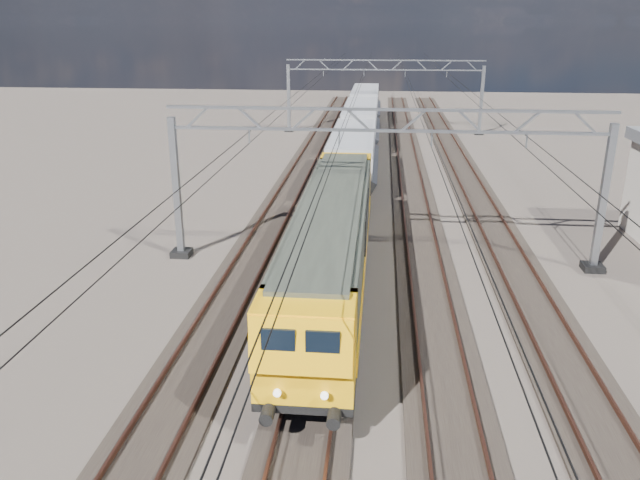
# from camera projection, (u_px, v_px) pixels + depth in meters

# --- Properties ---
(ground) EXTENTS (160.00, 160.00, 0.00)m
(ground) POSITION_uv_depth(u_px,v_px,m) (380.00, 299.00, 25.22)
(ground) COLOR black
(ground) RESTS_ON ground
(track_outer_west) EXTENTS (2.60, 140.00, 0.30)m
(track_outer_west) POSITION_uv_depth(u_px,v_px,m) (235.00, 291.00, 25.74)
(track_outer_west) COLOR black
(track_outer_west) RESTS_ON ground
(track_loco) EXTENTS (2.60, 140.00, 0.30)m
(track_loco) POSITION_uv_depth(u_px,v_px,m) (331.00, 295.00, 25.38)
(track_loco) COLOR black
(track_loco) RESTS_ON ground
(track_inner_east) EXTENTS (2.60, 140.00, 0.30)m
(track_inner_east) POSITION_uv_depth(u_px,v_px,m) (430.00, 299.00, 25.02)
(track_inner_east) COLOR black
(track_inner_east) RESTS_ON ground
(track_outer_east) EXTENTS (2.60, 140.00, 0.30)m
(track_outer_east) POSITION_uv_depth(u_px,v_px,m) (532.00, 303.00, 24.65)
(track_outer_east) COLOR black
(track_outer_east) RESTS_ON ground
(catenary_gantry_mid) EXTENTS (19.90, 0.90, 7.11)m
(catenary_gantry_mid) POSITION_uv_depth(u_px,v_px,m) (384.00, 181.00, 27.68)
(catenary_gantry_mid) COLOR gray
(catenary_gantry_mid) RESTS_ON ground
(catenary_gantry_far) EXTENTS (19.90, 0.90, 7.11)m
(catenary_gantry_far) POSITION_uv_depth(u_px,v_px,m) (384.00, 93.00, 61.49)
(catenary_gantry_far) COLOR gray
(catenary_gantry_far) RESTS_ON ground
(overhead_wires) EXTENTS (12.03, 140.00, 0.53)m
(overhead_wires) POSITION_uv_depth(u_px,v_px,m) (385.00, 125.00, 30.83)
(overhead_wires) COLOR black
(overhead_wires) RESTS_ON ground
(locomotive) EXTENTS (2.76, 21.10, 3.62)m
(locomotive) POSITION_uv_depth(u_px,v_px,m) (332.00, 239.00, 25.06)
(locomotive) COLOR black
(locomotive) RESTS_ON ground
(hopper_wagon_lead) EXTENTS (3.38, 13.00, 3.25)m
(hopper_wagon_lead) POSITION_uv_depth(u_px,v_px,m) (353.00, 154.00, 41.71)
(hopper_wagon_lead) COLOR black
(hopper_wagon_lead) RESTS_ON ground
(hopper_wagon_mid) EXTENTS (3.38, 13.00, 3.25)m
(hopper_wagon_mid) POSITION_uv_depth(u_px,v_px,m) (360.00, 122.00, 55.05)
(hopper_wagon_mid) COLOR black
(hopper_wagon_mid) RESTS_ON ground
(hopper_wagon_third) EXTENTS (3.38, 13.00, 3.25)m
(hopper_wagon_third) POSITION_uv_depth(u_px,v_px,m) (365.00, 102.00, 68.38)
(hopper_wagon_third) COLOR black
(hopper_wagon_third) RESTS_ON ground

